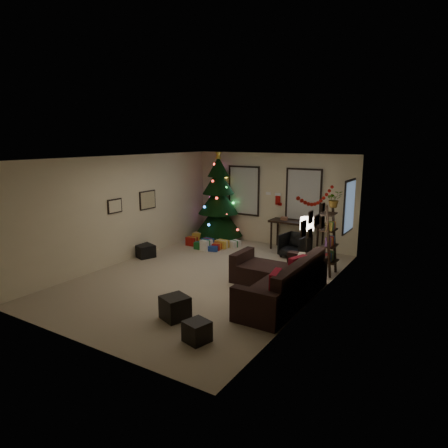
{
  "coord_description": "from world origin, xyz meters",
  "views": [
    {
      "loc": [
        4.89,
        -7.17,
        3.1
      ],
      "look_at": [
        0.1,
        0.6,
        1.15
      ],
      "focal_mm": 32.14,
      "sensor_mm": 36.0,
      "label": 1
    }
  ],
  "objects_px": {
    "sofa": "(279,283)",
    "desk_chair": "(295,246)",
    "christmas_tree": "(218,203)",
    "bookshelf": "(330,241)",
    "desk": "(297,225)"
  },
  "relations": [
    {
      "from": "sofa",
      "to": "desk_chair",
      "type": "distance_m",
      "value": 2.81
    },
    {
      "from": "christmas_tree",
      "to": "desk_chair",
      "type": "distance_m",
      "value": 2.96
    },
    {
      "from": "christmas_tree",
      "to": "desk_chair",
      "type": "bearing_deg",
      "value": -11.8
    },
    {
      "from": "christmas_tree",
      "to": "sofa",
      "type": "distance_m",
      "value": 4.9
    },
    {
      "from": "desk_chair",
      "to": "bookshelf",
      "type": "bearing_deg",
      "value": -27.06
    },
    {
      "from": "desk_chair",
      "to": "sofa",
      "type": "bearing_deg",
      "value": -65.37
    },
    {
      "from": "desk",
      "to": "bookshelf",
      "type": "height_order",
      "value": "bookshelf"
    },
    {
      "from": "christmas_tree",
      "to": "bookshelf",
      "type": "xyz_separation_m",
      "value": [
        3.97,
        -1.46,
        -0.36
      ]
    },
    {
      "from": "sofa",
      "to": "desk",
      "type": "xyz_separation_m",
      "value": [
        -0.96,
        3.36,
        0.46
      ]
    },
    {
      "from": "desk",
      "to": "bookshelf",
      "type": "xyz_separation_m",
      "value": [
        1.41,
        -1.53,
        0.07
      ]
    },
    {
      "from": "bookshelf",
      "to": "desk_chair",
      "type": "bearing_deg",
      "value": 143.68
    },
    {
      "from": "christmas_tree",
      "to": "desk",
      "type": "bearing_deg",
      "value": 1.58
    },
    {
      "from": "sofa",
      "to": "bookshelf",
      "type": "height_order",
      "value": "bookshelf"
    },
    {
      "from": "sofa",
      "to": "desk_chair",
      "type": "xyz_separation_m",
      "value": [
        -0.75,
        2.71,
        0.04
      ]
    },
    {
      "from": "sofa",
      "to": "desk",
      "type": "distance_m",
      "value": 3.53
    }
  ]
}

